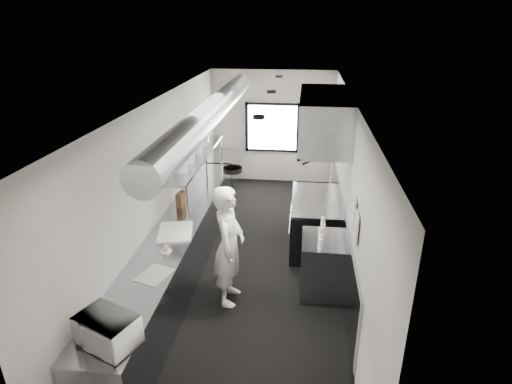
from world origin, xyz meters
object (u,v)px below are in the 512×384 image
(exhaust_hood, at_px, (324,119))
(squeeze_bottle_a, at_px, (321,244))
(microwave, at_px, (107,330))
(plate_stack_b, at_px, (188,154))
(squeeze_bottle_b, at_px, (321,240))
(squeeze_bottle_e, at_px, (323,223))
(small_plate, at_px, (166,251))
(pass_shelf, at_px, (196,158))
(prep_counter, at_px, (179,250))
(squeeze_bottle_c, at_px, (320,233))
(bottle_station, at_px, (322,265))
(knife_block, at_px, (181,199))
(range, at_px, (314,222))
(deli_tub_a, at_px, (105,314))
(cutting_board, at_px, (175,232))
(plate_stack_c, at_px, (197,145))
(line_cook, at_px, (229,246))
(deli_tub_b, at_px, (105,307))
(plate_stack_a, at_px, (181,164))
(squeeze_bottle_d, at_px, (323,229))
(far_work_table, at_px, (222,172))
(plate_stack_d, at_px, (203,136))

(exhaust_hood, height_order, squeeze_bottle_a, exhaust_hood)
(microwave, relative_size, plate_stack_b, 1.75)
(squeeze_bottle_b, xyz_separation_m, squeeze_bottle_e, (0.04, 0.51, 0.02))
(microwave, xyz_separation_m, small_plate, (0.01, 1.81, -0.16))
(pass_shelf, height_order, small_plate, pass_shelf)
(prep_counter, relative_size, squeeze_bottle_c, 31.90)
(prep_counter, height_order, bottle_station, same)
(knife_block, bearing_deg, bottle_station, -10.77)
(range, xyz_separation_m, bottle_station, (0.11, -1.40, -0.02))
(prep_counter, xyz_separation_m, small_plate, (0.08, -0.82, 0.46))
(prep_counter, height_order, deli_tub_a, deli_tub_a)
(cutting_board, bearing_deg, prep_counter, 99.38)
(plate_stack_b, distance_m, squeeze_bottle_a, 2.92)
(plate_stack_b, height_order, squeeze_bottle_e, plate_stack_b)
(microwave, relative_size, squeeze_bottle_a, 3.14)
(plate_stack_c, bearing_deg, squeeze_bottle_b, -42.02)
(line_cook, relative_size, knife_block, 7.26)
(squeeze_bottle_a, bearing_deg, microwave, -135.74)
(plate_stack_b, relative_size, squeeze_bottle_b, 1.90)
(microwave, bearing_deg, squeeze_bottle_e, 73.57)
(range, xyz_separation_m, deli_tub_b, (-2.38, -3.33, 0.48))
(pass_shelf, relative_size, deli_tub_a, 21.26)
(squeeze_bottle_a, relative_size, squeeze_bottle_e, 0.87)
(squeeze_bottle_b, bearing_deg, prep_counter, 170.63)
(microwave, relative_size, squeeze_bottle_e, 2.72)
(pass_shelf, relative_size, bottle_station, 3.33)
(squeeze_bottle_a, bearing_deg, squeeze_bottle_b, 86.26)
(squeeze_bottle_b, bearing_deg, range, 92.01)
(pass_shelf, xyz_separation_m, plate_stack_a, (-0.02, -0.86, 0.17))
(knife_block, relative_size, plate_stack_b, 0.81)
(small_plate, xyz_separation_m, plate_stack_b, (-0.15, 1.93, 0.82))
(pass_shelf, bearing_deg, bottle_station, -35.99)
(deli_tub_a, xyz_separation_m, plate_stack_c, (0.08, 3.96, 0.77))
(line_cook, xyz_separation_m, squeeze_bottle_a, (1.30, 0.07, 0.07))
(plate_stack_b, bearing_deg, squeeze_bottle_a, -35.08)
(squeeze_bottle_a, height_order, squeeze_bottle_d, squeeze_bottle_d)
(bottle_station, xyz_separation_m, microwave, (-2.23, -2.43, 0.61))
(cutting_board, distance_m, squeeze_bottle_b, 2.21)
(range, bearing_deg, far_work_table, 131.19)
(prep_counter, bearing_deg, squeeze_bottle_b, -9.37)
(plate_stack_d, relative_size, squeeze_bottle_e, 1.80)
(prep_counter, xyz_separation_m, squeeze_bottle_e, (2.29, 0.14, 0.55))
(squeeze_bottle_b, bearing_deg, knife_block, 155.28)
(knife_block, relative_size, plate_stack_a, 0.96)
(plate_stack_c, distance_m, plate_stack_d, 0.54)
(bottle_station, bearing_deg, pass_shelf, 144.01)
(prep_counter, height_order, squeeze_bottle_a, squeeze_bottle_a)
(bottle_station, height_order, small_plate, small_plate)
(plate_stack_d, distance_m, squeeze_bottle_b, 3.57)
(small_plate, xyz_separation_m, squeeze_bottle_e, (2.21, 0.96, 0.09))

